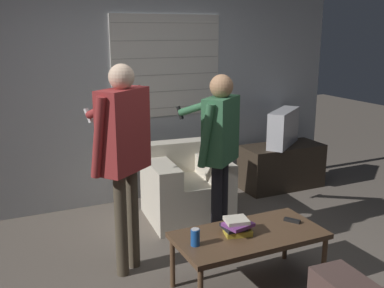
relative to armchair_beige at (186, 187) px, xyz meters
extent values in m
plane|color=#665B51|center=(-0.30, -1.27, -0.33)|extent=(16.00, 16.00, 0.00)
cube|color=#ADB2B7|center=(-0.30, 0.76, 0.94)|extent=(5.20, 0.06, 2.55)
cube|color=silver|center=(0.10, 0.72, 1.21)|extent=(1.31, 0.02, 1.14)
cube|color=#A4A099|center=(0.10, 0.71, 0.73)|extent=(1.28, 0.00, 0.01)
cube|color=#A4A099|center=(0.10, 0.71, 0.92)|extent=(1.28, 0.00, 0.01)
cube|color=#A4A099|center=(0.10, 0.71, 1.11)|extent=(1.28, 0.00, 0.01)
cube|color=#A4A099|center=(0.10, 0.71, 1.30)|extent=(1.28, 0.00, 0.01)
cube|color=#A4A099|center=(0.10, 0.71, 1.49)|extent=(1.28, 0.00, 0.01)
cube|color=#A4A099|center=(0.10, 0.71, 1.68)|extent=(1.28, 0.00, 0.01)
cube|color=beige|center=(0.00, -0.04, -0.11)|extent=(0.87, 0.84, 0.45)
cube|color=beige|center=(0.02, 0.25, 0.28)|extent=(0.82, 0.27, 0.33)
cube|color=beige|center=(0.28, -0.06, 0.21)|extent=(0.31, 0.79, 0.20)
cube|color=beige|center=(-0.28, -0.01, 0.21)|extent=(0.31, 0.79, 0.20)
cube|color=brown|center=(-0.11, -1.43, 0.10)|extent=(1.14, 0.57, 0.04)
cylinder|color=brown|center=(-0.64, -1.19, -0.13)|extent=(0.04, 0.04, 0.41)
cylinder|color=brown|center=(0.41, -1.19, -0.13)|extent=(0.04, 0.04, 0.41)
cylinder|color=brown|center=(0.41, -1.68, -0.13)|extent=(0.04, 0.04, 0.41)
cube|color=#33281E|center=(1.48, 0.34, -0.06)|extent=(1.03, 0.47, 0.55)
cube|color=#B2B2B7|center=(1.48, 0.34, 0.44)|extent=(0.67, 0.59, 0.44)
cube|color=black|center=(1.42, 0.43, 0.44)|extent=(0.48, 0.37, 0.36)
cylinder|color=#4C4233|center=(-0.94, -0.85, 0.10)|extent=(0.10, 0.10, 0.86)
cylinder|color=#4C4233|center=(-0.82, -0.75, 0.10)|extent=(0.10, 0.10, 0.86)
cube|color=maroon|center=(-0.88, -0.80, 0.86)|extent=(0.48, 0.43, 0.65)
sphere|color=beige|center=(-0.88, -0.80, 1.27)|extent=(0.20, 0.20, 0.20)
cylinder|color=maroon|center=(-1.10, -0.91, 0.84)|extent=(0.15, 0.17, 0.62)
cylinder|color=maroon|center=(-0.85, -0.43, 1.02)|extent=(0.41, 0.51, 0.33)
cube|color=white|center=(-1.02, -0.21, 0.88)|extent=(0.08, 0.09, 0.13)
cylinder|color=black|center=(-0.01, -0.70, 0.06)|extent=(0.10, 0.10, 0.78)
cylinder|color=black|center=(0.11, -0.61, 0.06)|extent=(0.10, 0.10, 0.78)
cube|color=#336642|center=(0.05, -0.66, 0.75)|extent=(0.44, 0.41, 0.59)
sphere|color=#A87A56|center=(0.05, -0.66, 1.13)|extent=(0.21, 0.21, 0.21)
cylinder|color=#336642|center=(-0.15, -0.77, 0.73)|extent=(0.15, 0.16, 0.56)
cylinder|color=#336642|center=(0.06, -0.31, 0.92)|extent=(0.40, 0.47, 0.25)
cube|color=black|center=(-0.10, -0.11, 0.82)|extent=(0.07, 0.08, 0.13)
cube|color=gold|center=(-0.21, -1.41, 0.14)|extent=(0.22, 0.18, 0.04)
cube|color=black|center=(-0.23, -1.39, 0.17)|extent=(0.17, 0.17, 0.02)
cube|color=#75387F|center=(-0.20, -1.42, 0.20)|extent=(0.23, 0.20, 0.03)
cube|color=beige|center=(-0.21, -1.40, 0.23)|extent=(0.19, 0.18, 0.03)
cylinder|color=#194C9E|center=(-0.57, -1.44, 0.18)|extent=(0.07, 0.07, 0.12)
cylinder|color=silver|center=(-0.57, -1.44, 0.24)|extent=(0.06, 0.06, 0.00)
cube|color=black|center=(0.30, -1.40, 0.13)|extent=(0.11, 0.13, 0.02)
camera|label=1|loc=(-1.82, -4.07, 1.61)|focal=42.00mm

